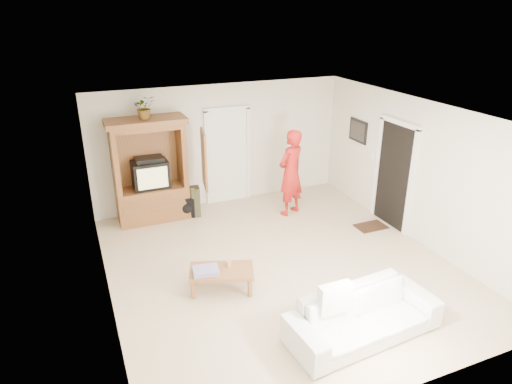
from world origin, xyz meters
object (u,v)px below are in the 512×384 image
sofa (363,316)px  armoire (152,177)px  coffee_table (222,272)px  man (291,173)px

sofa → armoire: bearing=106.9°
armoire → coffee_table: bearing=-81.4°
coffee_table → armoire: bearing=118.0°
man → coffee_table: (-2.23, -2.11, -0.59)m
armoire → man: size_ratio=1.16×
sofa → man: bearing=73.0°
man → sofa: size_ratio=0.87×
man → coffee_table: size_ratio=1.66×
man → sofa: bearing=53.0°
man → coffee_table: bearing=18.9°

